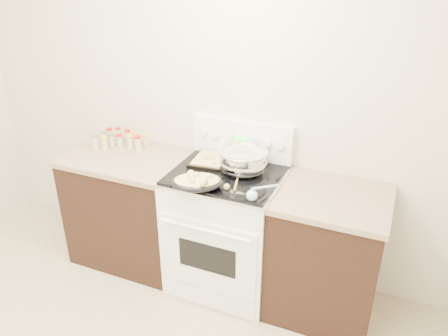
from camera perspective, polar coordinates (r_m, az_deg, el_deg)
The scene contains 9 objects.
counter_left at distance 3.61m, azimuth -11.85°, elevation -5.02°, with size 0.93×0.67×0.92m.
counter_right at distance 3.11m, azimuth 13.16°, elevation -10.85°, with size 0.73×0.67×0.92m.
kitchen_range at distance 3.24m, azimuth 0.38°, elevation -7.73°, with size 0.78×0.73×1.22m.
mixing_bowl at distance 3.00m, azimuth 2.48°, elevation 0.92°, with size 0.39×0.39×0.20m.
roasting_pan at distance 2.80m, azimuth -3.55°, elevation -1.76°, with size 0.41×0.36×0.12m.
baking_sheet at distance 3.13m, azimuth -0.49°, elevation 0.88°, with size 0.45×0.33×0.06m.
wooden_spoon at distance 2.83m, azimuth 0.85°, elevation -2.21°, with size 0.09×0.25×0.04m.
blue_ladle at distance 2.69m, azimuth 3.93°, elevation -3.44°, with size 0.15×0.24×0.09m.
spice_jars at distance 3.56m, azimuth -13.45°, elevation 3.64°, with size 0.38×0.24×0.13m.
Camera 1 is at (1.39, -1.06, 2.29)m, focal length 35.00 mm.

